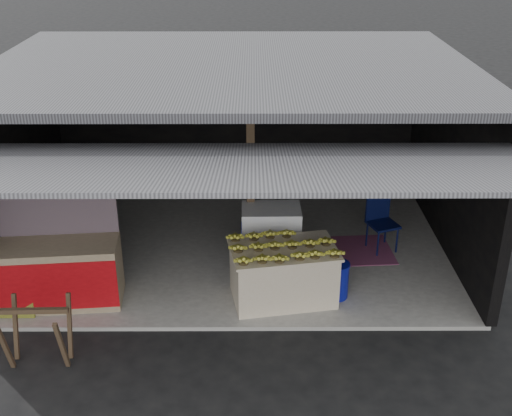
{
  "coord_description": "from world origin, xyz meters",
  "views": [
    {
      "loc": [
        0.35,
        -7.01,
        5.11
      ],
      "look_at": [
        0.38,
        1.51,
        1.1
      ],
      "focal_mm": 45.0,
      "sensor_mm": 36.0,
      "label": 1
    }
  ],
  "objects_px": {
    "white_crate": "(271,237)",
    "water_barrel": "(336,281)",
    "plastic_chair": "(380,217)",
    "banana_table": "(283,274)",
    "neighbor_stall": "(61,270)",
    "sawhorse": "(37,329)"
  },
  "relations": [
    {
      "from": "banana_table",
      "to": "plastic_chair",
      "type": "bearing_deg",
      "value": 32.99
    },
    {
      "from": "water_barrel",
      "to": "plastic_chair",
      "type": "bearing_deg",
      "value": 59.46
    },
    {
      "from": "plastic_chair",
      "to": "neighbor_stall",
      "type": "bearing_deg",
      "value": 177.77
    },
    {
      "from": "neighbor_stall",
      "to": "sawhorse",
      "type": "xyz_separation_m",
      "value": [
        0.07,
        -1.31,
        -0.05
      ]
    },
    {
      "from": "banana_table",
      "to": "white_crate",
      "type": "bearing_deg",
      "value": 89.14
    },
    {
      "from": "sawhorse",
      "to": "plastic_chair",
      "type": "distance_m",
      "value": 5.46
    },
    {
      "from": "neighbor_stall",
      "to": "water_barrel",
      "type": "distance_m",
      "value": 3.85
    },
    {
      "from": "sawhorse",
      "to": "plastic_chair",
      "type": "relative_size",
      "value": 0.9
    },
    {
      "from": "white_crate",
      "to": "plastic_chair",
      "type": "xyz_separation_m",
      "value": [
        1.77,
        0.59,
        0.05
      ]
    },
    {
      "from": "neighbor_stall",
      "to": "white_crate",
      "type": "bearing_deg",
      "value": 13.07
    },
    {
      "from": "white_crate",
      "to": "water_barrel",
      "type": "distance_m",
      "value": 1.28
    },
    {
      "from": "white_crate",
      "to": "neighbor_stall",
      "type": "xyz_separation_m",
      "value": [
        -2.94,
        -0.97,
        0.01
      ]
    },
    {
      "from": "banana_table",
      "to": "plastic_chair",
      "type": "height_order",
      "value": "plastic_chair"
    },
    {
      "from": "plastic_chair",
      "to": "water_barrel",
      "type": "bearing_deg",
      "value": -141.16
    },
    {
      "from": "white_crate",
      "to": "banana_table",
      "type": "bearing_deg",
      "value": -81.47
    },
    {
      "from": "neighbor_stall",
      "to": "plastic_chair",
      "type": "relative_size",
      "value": 1.85
    },
    {
      "from": "white_crate",
      "to": "plastic_chair",
      "type": "bearing_deg",
      "value": 17.82
    },
    {
      "from": "sawhorse",
      "to": "plastic_chair",
      "type": "height_order",
      "value": "plastic_chair"
    },
    {
      "from": "water_barrel",
      "to": "plastic_chair",
      "type": "height_order",
      "value": "plastic_chair"
    },
    {
      "from": "water_barrel",
      "to": "white_crate",
      "type": "bearing_deg",
      "value": 135.96
    },
    {
      "from": "sawhorse",
      "to": "water_barrel",
      "type": "height_order",
      "value": "sawhorse"
    },
    {
      "from": "neighbor_stall",
      "to": "plastic_chair",
      "type": "bearing_deg",
      "value": 13.14
    }
  ]
}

